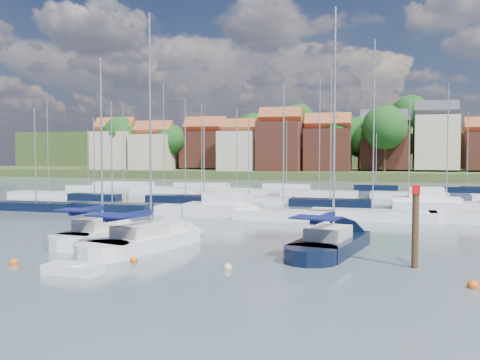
% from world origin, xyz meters
% --- Properties ---
extents(ground, '(260.00, 260.00, 0.00)m').
position_xyz_m(ground, '(0.00, 40.00, 0.00)').
color(ground, '#485562').
rests_on(ground, ground).
extents(sailboat_left, '(3.45, 9.92, 13.31)m').
position_xyz_m(sailboat_left, '(-9.14, 5.29, 0.36)').
color(sailboat_left, white).
rests_on(sailboat_left, ground).
extents(sailboat_centre, '(6.03, 12.04, 15.81)m').
position_xyz_m(sailboat_centre, '(-4.65, 4.02, 0.35)').
color(sailboat_centre, white).
rests_on(sailboat_centre, ground).
extents(sailboat_navy, '(5.26, 11.83, 15.88)m').
position_xyz_m(sailboat_navy, '(6.44, 5.95, 0.36)').
color(sailboat_navy, black).
rests_on(sailboat_navy, ground).
extents(tender, '(2.90, 1.46, 0.61)m').
position_xyz_m(tender, '(-5.43, -4.68, 0.24)').
color(tender, white).
rests_on(tender, ground).
extents(timber_piling, '(0.40, 0.40, 6.53)m').
position_xyz_m(timber_piling, '(10.79, 1.13, 1.21)').
color(timber_piling, '#4C331E').
rests_on(timber_piling, ground).
extents(buoy_b, '(0.48, 0.48, 0.48)m').
position_xyz_m(buoy_b, '(-9.69, -3.61, 0.00)').
color(buoy_b, '#D85914').
rests_on(buoy_b, ground).
extents(buoy_c, '(0.44, 0.44, 0.44)m').
position_xyz_m(buoy_c, '(-3.81, -1.40, 0.00)').
color(buoy_c, '#D85914').
rests_on(buoy_c, ground).
extents(buoy_d, '(0.44, 0.44, 0.44)m').
position_xyz_m(buoy_d, '(1.61, -1.81, 0.00)').
color(buoy_d, beige).
rests_on(buoy_d, ground).
extents(buoy_e, '(0.42, 0.42, 0.42)m').
position_xyz_m(buoy_e, '(5.34, 6.96, 0.00)').
color(buoy_e, beige).
rests_on(buoy_e, ground).
extents(buoy_f, '(0.54, 0.54, 0.54)m').
position_xyz_m(buoy_f, '(13.06, -2.46, 0.00)').
color(buoy_f, '#D85914').
rests_on(buoy_f, ground).
extents(marina_field, '(79.62, 41.41, 15.93)m').
position_xyz_m(marina_field, '(1.91, 35.15, 0.43)').
color(marina_field, white).
rests_on(marina_field, ground).
extents(far_shore_town, '(212.46, 90.00, 22.27)m').
position_xyz_m(far_shore_town, '(2.23, 132.67, 4.61)').
color(far_shore_town, '#3B4824').
rests_on(far_shore_town, ground).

